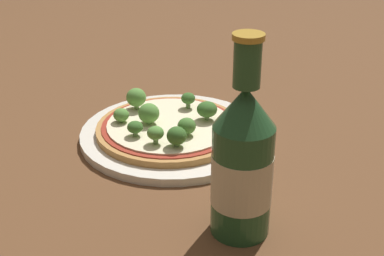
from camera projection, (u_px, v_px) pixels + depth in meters
name	position (u px, v px, depth m)	size (l,w,h in m)	color
ground_plane	(170.00, 139.00, 0.80)	(3.00, 3.00, 0.00)	brown
plate	(172.00, 133.00, 0.81)	(0.28, 0.28, 0.01)	silver
pizza	(168.00, 126.00, 0.80)	(0.22, 0.22, 0.01)	#B77F42
broccoli_floret_0	(121.00, 115.00, 0.79)	(0.02, 0.02, 0.02)	#6B8E51
broccoli_floret_1	(207.00, 109.00, 0.80)	(0.03, 0.03, 0.03)	#6B8E51
broccoli_floret_2	(188.00, 99.00, 0.84)	(0.02, 0.02, 0.03)	#6B8E51
broccoli_floret_3	(149.00, 113.00, 0.79)	(0.03, 0.03, 0.03)	#6B8E51
broccoli_floret_4	(156.00, 133.00, 0.73)	(0.02, 0.02, 0.03)	#6B8E51
broccoli_floret_5	(136.00, 97.00, 0.83)	(0.03, 0.03, 0.03)	#6B8E51
broccoli_floret_6	(177.00, 136.00, 0.72)	(0.03, 0.03, 0.03)	#6B8E51
broccoli_floret_7	(134.00, 127.00, 0.75)	(0.02, 0.02, 0.02)	#6B8E51
broccoli_floret_8	(187.00, 126.00, 0.75)	(0.03, 0.03, 0.03)	#6B8E51
beer_bottle	(242.00, 163.00, 0.57)	(0.07, 0.07, 0.23)	#234C28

